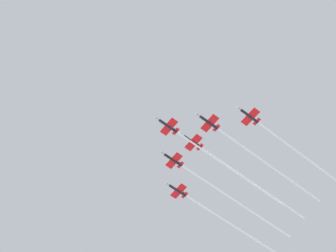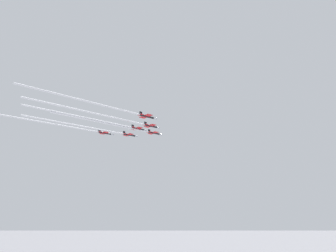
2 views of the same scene
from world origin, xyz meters
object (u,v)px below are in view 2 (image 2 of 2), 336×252
Objects in this scene: jet_port_inner at (98,129)px; jet_starboard_outer at (67,126)px; jet_lead at (124,127)px; jet_center_rear at (111,107)px; jet_starboard_inner at (114,118)px; jet_port_outer at (105,122)px.

jet_port_inner is 0.92× the size of jet_starboard_outer.
jet_center_rear is (-0.16, -34.68, 1.11)m from jet_lead.
jet_lead is 1.02× the size of jet_port_inner.
jet_starboard_outer is 50.60m from jet_center_rear.
jet_port_inner is 0.93× the size of jet_starboard_inner.
jet_port_inner is 0.98× the size of jet_port_outer.
jet_starboard_outer is at bearing -132.39° from jet_lead.
jet_port_inner is 39.73m from jet_center_rear.
jet_port_outer is at bearing -9.20° from jet_port_inner.
jet_port_inner is at bearing 170.80° from jet_port_outer.
jet_port_inner is at bearing -136.70° from jet_lead.
jet_port_inner is 1.02× the size of jet_center_rear.
jet_starboard_outer is at bearing -128.69° from jet_port_inner.
jet_port_inner is 25.40m from jet_starboard_inner.
jet_port_outer is 27.09m from jet_center_rear.
jet_port_outer is 28.71m from jet_starboard_outer.
jet_lead is 0.94× the size of jet_starboard_outer.
jet_starboard_outer is at bearing -175.66° from jet_center_rear.
jet_port_inner is 20.24m from jet_starboard_outer.
jet_center_rear is at bearing -17.48° from jet_port_inner.
jet_center_rear reaches higher than jet_starboard_outer.
jet_lead is 17.37m from jet_port_inner.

